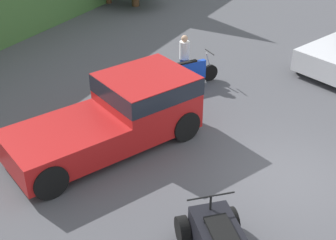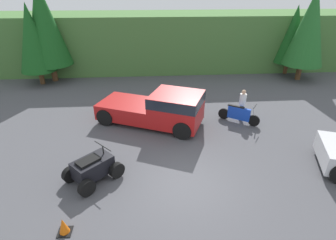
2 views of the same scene
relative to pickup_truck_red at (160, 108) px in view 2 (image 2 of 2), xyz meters
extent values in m
plane|color=#4C4C51|center=(0.69, -4.73, -0.98)|extent=(80.00, 80.00, 0.00)
cube|color=#477538|center=(0.69, 11.27, 1.27)|extent=(44.00, 6.00, 4.50)
cylinder|color=brown|center=(-8.52, 7.07, -0.48)|extent=(0.34, 0.34, 1.02)
cone|color=#19561E|center=(-8.52, 7.07, 2.35)|extent=(2.48, 2.48, 4.63)
cylinder|color=brown|center=(-7.80, 7.76, -0.34)|extent=(0.43, 0.43, 1.28)
cone|color=#19561E|center=(-7.80, 7.76, 3.21)|extent=(3.13, 3.13, 5.83)
cylinder|color=brown|center=(10.82, 8.22, -0.51)|extent=(0.32, 0.32, 0.96)
cone|color=#19561E|center=(10.82, 8.22, 2.16)|extent=(2.34, 2.34, 4.37)
cylinder|color=brown|center=(11.09, 6.68, -0.39)|extent=(0.39, 0.39, 1.18)
cone|color=#236628|center=(11.09, 6.68, 2.89)|extent=(2.89, 2.89, 5.38)
cube|color=red|center=(0.81, -0.35, 0.07)|extent=(3.10, 2.97, 1.60)
cube|color=#1E232D|center=(0.81, -0.35, 0.59)|extent=(3.13, 3.00, 0.51)
cube|color=red|center=(-1.67, 0.72, -0.33)|extent=(3.60, 3.19, 0.80)
cylinder|color=black|center=(1.79, 0.32, -0.53)|extent=(0.95, 0.62, 0.92)
cylinder|color=black|center=(0.98, -1.52, -0.53)|extent=(0.95, 0.62, 0.92)
cylinder|color=black|center=(-2.09, 2.00, -0.53)|extent=(0.95, 0.62, 0.92)
cylinder|color=black|center=(-2.89, 0.16, -0.53)|extent=(0.95, 0.62, 0.92)
cylinder|color=black|center=(7.21, -3.23, -0.53)|extent=(0.96, 0.58, 0.92)
cylinder|color=black|center=(4.88, -0.51, -0.68)|extent=(0.56, 0.43, 0.61)
cylinder|color=black|center=(3.53, 0.41, -0.68)|extent=(0.56, 0.43, 0.61)
cube|color=blue|center=(4.20, -0.05, -0.46)|extent=(1.08, 0.81, 0.69)
cylinder|color=#B7B7BC|center=(4.84, -0.48, -0.27)|extent=(0.28, 0.21, 0.79)
cylinder|color=black|center=(4.84, -0.48, 0.14)|extent=(0.37, 0.52, 0.04)
cube|color=black|center=(4.04, 0.07, -0.08)|extent=(0.81, 0.61, 0.06)
cylinder|color=black|center=(-2.64, -3.35, -0.67)|extent=(0.60, 0.59, 0.62)
cylinder|color=black|center=(-1.87, -4.15, -0.67)|extent=(0.60, 0.59, 0.62)
cylinder|color=black|center=(-3.59, -4.27, -0.67)|extent=(0.60, 0.59, 0.62)
cylinder|color=black|center=(-2.82, -5.07, -0.67)|extent=(0.60, 0.59, 0.62)
cube|color=black|center=(-2.73, -4.21, -0.42)|extent=(1.62, 1.60, 0.67)
cylinder|color=black|center=(-2.35, -3.85, 0.09)|extent=(0.07, 0.07, 0.35)
cylinder|color=black|center=(-2.35, -3.85, 0.26)|extent=(0.74, 0.77, 0.04)
cube|color=black|center=(-2.84, -4.31, -0.05)|extent=(0.93, 0.92, 0.08)
cylinder|color=navy|center=(4.49, 0.42, -0.56)|extent=(0.22, 0.22, 0.85)
cylinder|color=navy|center=(4.43, 0.23, -0.56)|extent=(0.22, 0.22, 0.85)
cylinder|color=white|center=(4.46, 0.32, 0.18)|extent=(0.45, 0.45, 0.64)
sphere|color=tan|center=(4.46, 0.32, 0.62)|extent=(0.29, 0.29, 0.23)
cube|color=black|center=(-3.21, -6.63, -0.97)|extent=(0.42, 0.42, 0.03)
cone|color=orange|center=(-3.21, -6.63, -0.71)|extent=(0.32, 0.32, 0.55)
camera|label=1|loc=(-9.27, -6.71, 6.56)|focal=50.00mm
camera|label=2|loc=(-0.49, -12.30, 5.70)|focal=28.00mm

